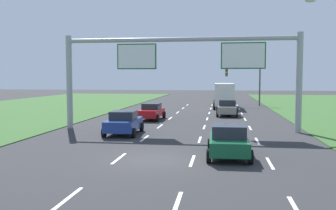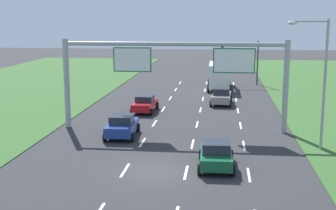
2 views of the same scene
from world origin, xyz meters
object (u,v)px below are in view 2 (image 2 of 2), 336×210
(car_mid_lane, at_px, (122,126))
(car_far_ahead, at_px, (145,104))
(car_near_red, at_px, (216,154))
(car_lead_silver, at_px, (221,96))
(traffic_light_mast, at_px, (242,54))
(box_truck, at_px, (219,75))
(sign_gantry, at_px, (176,67))
(street_lamp, at_px, (319,73))

(car_mid_lane, distance_m, car_far_ahead, 9.04)
(car_near_red, distance_m, car_lead_silver, 20.06)
(car_near_red, height_order, traffic_light_mast, traffic_light_mast)
(box_truck, xyz_separation_m, sign_gantry, (-3.20, -21.48, 3.17))
(traffic_light_mast, height_order, street_lamp, street_lamp)
(car_mid_lane, xyz_separation_m, sign_gantry, (3.71, 2.51, 4.08))
(car_mid_lane, distance_m, sign_gantry, 6.06)
(car_far_ahead, relative_size, street_lamp, 0.50)
(car_mid_lane, xyz_separation_m, traffic_light_mast, (9.79, 27.76, 3.07))
(car_mid_lane, height_order, box_truck, box_truck)
(car_far_ahead, xyz_separation_m, box_truck, (6.69, 14.96, 0.95))
(sign_gantry, bearing_deg, street_lamp, -25.05)
(sign_gantry, bearing_deg, traffic_light_mast, 76.47)
(traffic_light_mast, relative_size, street_lamp, 0.66)
(car_mid_lane, relative_size, sign_gantry, 0.24)
(car_near_red, bearing_deg, sign_gantry, 108.84)
(box_truck, bearing_deg, traffic_light_mast, 52.14)
(box_truck, relative_size, traffic_light_mast, 1.52)
(car_lead_silver, xyz_separation_m, traffic_light_mast, (2.60, 14.10, 3.07))
(box_truck, bearing_deg, car_mid_lane, -106.52)
(box_truck, xyz_separation_m, street_lamp, (6.43, -25.98, 3.37))
(box_truck, distance_m, traffic_light_mast, 5.21)
(sign_gantry, height_order, street_lamp, street_lamp)
(car_far_ahead, relative_size, box_truck, 0.50)
(traffic_light_mast, bearing_deg, street_lamp, -83.18)
(car_mid_lane, xyz_separation_m, car_far_ahead, (0.22, 9.03, -0.04))
(car_near_red, relative_size, box_truck, 0.47)
(car_lead_silver, xyz_separation_m, sign_gantry, (-3.47, -11.14, 4.08))
(car_lead_silver, distance_m, car_far_ahead, 8.36)
(box_truck, xyz_separation_m, traffic_light_mast, (2.88, 3.77, 2.16))
(car_far_ahead, relative_size, traffic_light_mast, 0.76)
(car_lead_silver, xyz_separation_m, car_mid_lane, (-7.18, -13.66, -0.00))
(car_mid_lane, distance_m, box_truck, 24.98)
(street_lamp, bearing_deg, car_far_ahead, 139.98)
(box_truck, bearing_deg, street_lamp, -76.55)
(car_lead_silver, height_order, sign_gantry, sign_gantry)
(traffic_light_mast, bearing_deg, car_near_red, -94.78)
(traffic_light_mast, bearing_deg, sign_gantry, -103.53)
(car_mid_lane, relative_size, car_far_ahead, 0.96)
(traffic_light_mast, bearing_deg, box_truck, -127.40)
(car_near_red, relative_size, car_mid_lane, 0.97)
(car_lead_silver, bearing_deg, box_truck, 93.98)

